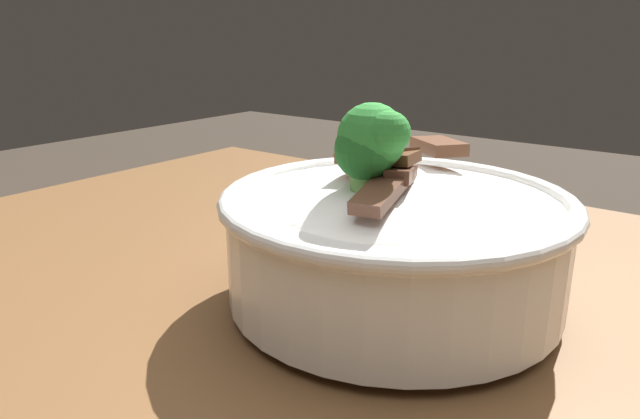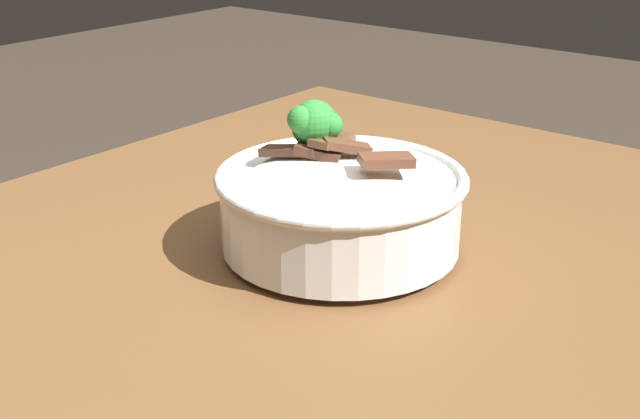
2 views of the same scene
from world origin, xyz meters
name	(u,v)px [view 1 (image 1 of 2)]	position (x,y,z in m)	size (l,w,h in m)	color
rice_bowl	(394,231)	(-0.07, 0.05, 0.87)	(0.26, 0.26, 0.16)	white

